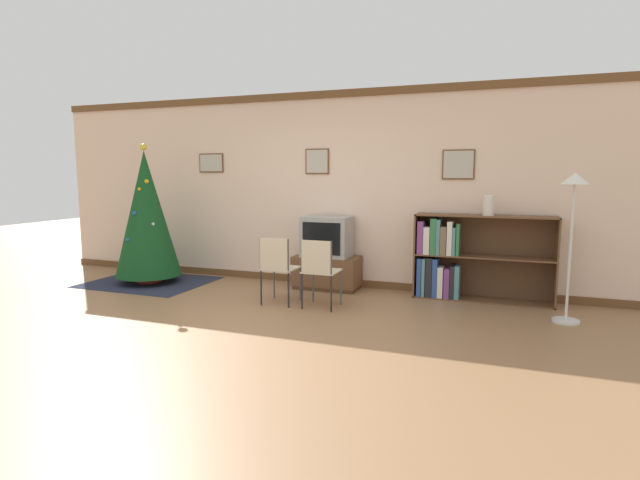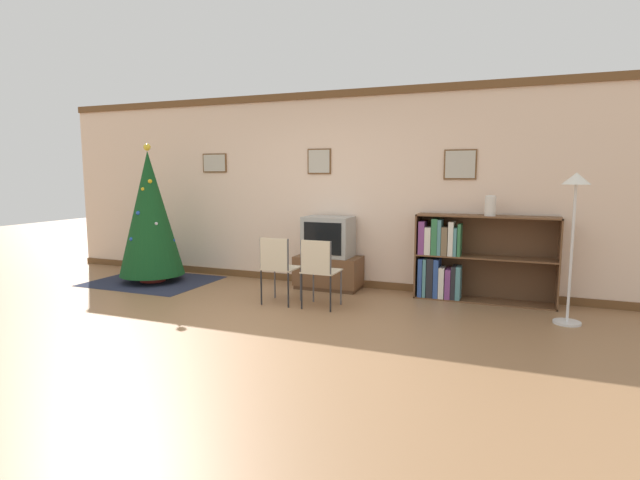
{
  "view_description": "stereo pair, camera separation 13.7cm",
  "coord_description": "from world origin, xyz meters",
  "px_view_note": "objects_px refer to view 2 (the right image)",
  "views": [
    {
      "loc": [
        2.43,
        -4.13,
        1.57
      ],
      "look_at": [
        0.38,
        1.36,
        0.79
      ],
      "focal_mm": 28.0,
      "sensor_mm": 36.0,
      "label": 1
    },
    {
      "loc": [
        2.56,
        -4.08,
        1.57
      ],
      "look_at": [
        0.38,
        1.36,
        0.79
      ],
      "focal_mm": 28.0,
      "sensor_mm": 36.0,
      "label": 2
    }
  ],
  "objects_px": {
    "bookshelf": "(459,260)",
    "folding_chair_right": "(319,269)",
    "standing_lamp": "(574,209)",
    "television": "(328,237)",
    "tv_console": "(328,272)",
    "vase": "(490,205)",
    "christmas_tree": "(150,214)",
    "folding_chair_left": "(278,266)"
  },
  "relations": [
    {
      "from": "tv_console",
      "to": "television",
      "type": "distance_m",
      "value": 0.5
    },
    {
      "from": "tv_console",
      "to": "folding_chair_left",
      "type": "distance_m",
      "value": 1.08
    },
    {
      "from": "tv_console",
      "to": "standing_lamp",
      "type": "bearing_deg",
      "value": -11.39
    },
    {
      "from": "television",
      "to": "standing_lamp",
      "type": "xyz_separation_m",
      "value": [
        2.92,
        -0.59,
        0.49
      ]
    },
    {
      "from": "television",
      "to": "folding_chair_left",
      "type": "distance_m",
      "value": 1.07
    },
    {
      "from": "bookshelf",
      "to": "vase",
      "type": "height_order",
      "value": "vase"
    },
    {
      "from": "television",
      "to": "standing_lamp",
      "type": "bearing_deg",
      "value": -11.34
    },
    {
      "from": "television",
      "to": "folding_chair_right",
      "type": "distance_m",
      "value": 1.07
    },
    {
      "from": "vase",
      "to": "standing_lamp",
      "type": "height_order",
      "value": "standing_lamp"
    },
    {
      "from": "television",
      "to": "bookshelf",
      "type": "xyz_separation_m",
      "value": [
        1.72,
        0.06,
        -0.22
      ]
    },
    {
      "from": "folding_chair_left",
      "to": "vase",
      "type": "height_order",
      "value": "vase"
    },
    {
      "from": "vase",
      "to": "standing_lamp",
      "type": "distance_m",
      "value": 1.05
    },
    {
      "from": "folding_chair_right",
      "to": "vase",
      "type": "relative_size",
      "value": 3.33
    },
    {
      "from": "christmas_tree",
      "to": "tv_console",
      "type": "distance_m",
      "value": 2.73
    },
    {
      "from": "standing_lamp",
      "to": "vase",
      "type": "bearing_deg",
      "value": 144.5
    },
    {
      "from": "folding_chair_right",
      "to": "vase",
      "type": "bearing_deg",
      "value": 29.71
    },
    {
      "from": "vase",
      "to": "tv_console",
      "type": "bearing_deg",
      "value": -179.49
    },
    {
      "from": "folding_chair_left",
      "to": "standing_lamp",
      "type": "xyz_separation_m",
      "value": [
        3.19,
        0.42,
        0.74
      ]
    },
    {
      "from": "christmas_tree",
      "to": "bookshelf",
      "type": "relative_size",
      "value": 1.19
    },
    {
      "from": "folding_chair_left",
      "to": "vase",
      "type": "relative_size",
      "value": 3.33
    },
    {
      "from": "folding_chair_right",
      "to": "television",
      "type": "bearing_deg",
      "value": 104.76
    },
    {
      "from": "bookshelf",
      "to": "folding_chair_right",
      "type": "bearing_deg",
      "value": -143.82
    },
    {
      "from": "christmas_tree",
      "to": "folding_chair_left",
      "type": "height_order",
      "value": "christmas_tree"
    },
    {
      "from": "folding_chair_right",
      "to": "tv_console",
      "type": "bearing_deg",
      "value": 104.72
    },
    {
      "from": "tv_console",
      "to": "folding_chair_right",
      "type": "bearing_deg",
      "value": -75.28
    },
    {
      "from": "tv_console",
      "to": "vase",
      "type": "xyz_separation_m",
      "value": [
        2.07,
        0.02,
        0.97
      ]
    },
    {
      "from": "television",
      "to": "tv_console",
      "type": "bearing_deg",
      "value": 90.0
    },
    {
      "from": "folding_chair_left",
      "to": "standing_lamp",
      "type": "distance_m",
      "value": 3.3
    },
    {
      "from": "folding_chair_left",
      "to": "bookshelf",
      "type": "distance_m",
      "value": 2.26
    },
    {
      "from": "vase",
      "to": "christmas_tree",
      "type": "bearing_deg",
      "value": -173.16
    },
    {
      "from": "television",
      "to": "vase",
      "type": "height_order",
      "value": "vase"
    },
    {
      "from": "bookshelf",
      "to": "standing_lamp",
      "type": "bearing_deg",
      "value": -28.18
    },
    {
      "from": "folding_chair_left",
      "to": "folding_chair_right",
      "type": "distance_m",
      "value": 0.53
    },
    {
      "from": "bookshelf",
      "to": "standing_lamp",
      "type": "height_order",
      "value": "standing_lamp"
    },
    {
      "from": "vase",
      "to": "standing_lamp",
      "type": "xyz_separation_m",
      "value": [
        0.85,
        -0.61,
        0.02
      ]
    },
    {
      "from": "television",
      "to": "vase",
      "type": "distance_m",
      "value": 2.13
    },
    {
      "from": "television",
      "to": "folding_chair_right",
      "type": "relative_size",
      "value": 0.79
    },
    {
      "from": "folding_chair_right",
      "to": "folding_chair_left",
      "type": "bearing_deg",
      "value": 180.0
    },
    {
      "from": "christmas_tree",
      "to": "vase",
      "type": "relative_size",
      "value": 8.08
    },
    {
      "from": "christmas_tree",
      "to": "vase",
      "type": "height_order",
      "value": "christmas_tree"
    },
    {
      "from": "christmas_tree",
      "to": "vase",
      "type": "bearing_deg",
      "value": 6.84
    },
    {
      "from": "television",
      "to": "folding_chair_left",
      "type": "bearing_deg",
      "value": -104.76
    }
  ]
}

